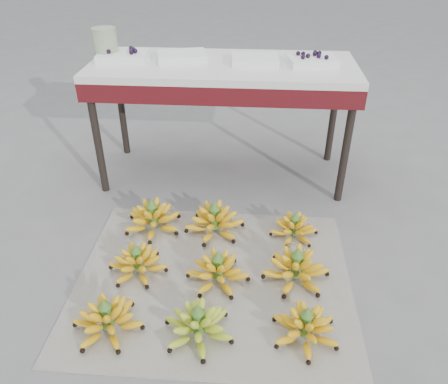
# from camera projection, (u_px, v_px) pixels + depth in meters

# --- Properties ---
(ground) EXTENTS (60.00, 60.00, 0.00)m
(ground) POSITION_uv_depth(u_px,v_px,m) (206.00, 275.00, 2.04)
(ground) COLOR slate
(ground) RESTS_ON ground
(newspaper_mat) EXTENTS (1.25, 1.05, 0.01)m
(newspaper_mat) POSITION_uv_depth(u_px,v_px,m) (214.00, 279.00, 2.01)
(newspaper_mat) COLOR silver
(newspaper_mat) RESTS_ON ground
(bunch_front_left) EXTENTS (0.34, 0.34, 0.17)m
(bunch_front_left) POSITION_uv_depth(u_px,v_px,m) (107.00, 320.00, 1.74)
(bunch_front_left) COLOR #FFB90D
(bunch_front_left) RESTS_ON newspaper_mat
(bunch_front_center) EXTENTS (0.35, 0.35, 0.17)m
(bunch_front_center) POSITION_uv_depth(u_px,v_px,m) (198.00, 325.00, 1.71)
(bunch_front_center) COLOR olive
(bunch_front_center) RESTS_ON newspaper_mat
(bunch_front_right) EXTENTS (0.36, 0.36, 0.16)m
(bunch_front_right) POSITION_uv_depth(u_px,v_px,m) (305.00, 327.00, 1.71)
(bunch_front_right) COLOR #FFB90D
(bunch_front_right) RESTS_ON newspaper_mat
(bunch_mid_left) EXTENTS (0.28, 0.28, 0.16)m
(bunch_mid_left) POSITION_uv_depth(u_px,v_px,m) (138.00, 263.00, 2.02)
(bunch_mid_left) COLOR #FFB90D
(bunch_mid_left) RESTS_ON newspaper_mat
(bunch_mid_center) EXTENTS (0.35, 0.35, 0.17)m
(bunch_mid_center) POSITION_uv_depth(u_px,v_px,m) (218.00, 271.00, 1.97)
(bunch_mid_center) COLOR #FFB90D
(bunch_mid_center) RESTS_ON newspaper_mat
(bunch_mid_right) EXTENTS (0.33, 0.33, 0.18)m
(bunch_mid_right) POSITION_uv_depth(u_px,v_px,m) (296.00, 268.00, 1.98)
(bunch_mid_right) COLOR #FFB90D
(bunch_mid_right) RESTS_ON newspaper_mat
(bunch_back_left) EXTENTS (0.37, 0.37, 0.18)m
(bunch_back_left) POSITION_uv_depth(u_px,v_px,m) (153.00, 218.00, 2.30)
(bunch_back_left) COLOR #FFB90D
(bunch_back_left) RESTS_ON newspaper_mat
(bunch_back_center) EXTENTS (0.33, 0.33, 0.19)m
(bunch_back_center) POSITION_uv_depth(u_px,v_px,m) (215.00, 221.00, 2.28)
(bunch_back_center) COLOR #FFB90D
(bunch_back_center) RESTS_ON newspaper_mat
(bunch_back_right) EXTENTS (0.31, 0.31, 0.15)m
(bunch_back_right) POSITION_uv_depth(u_px,v_px,m) (294.00, 228.00, 2.25)
(bunch_back_right) COLOR #FFB90D
(bunch_back_right) RESTS_ON newspaper_mat
(vendor_table) EXTENTS (1.50, 0.60, 0.72)m
(vendor_table) POSITION_uv_depth(u_px,v_px,m) (223.00, 77.00, 2.49)
(vendor_table) COLOR black
(vendor_table) RESTS_ON ground
(tray_far_left) EXTENTS (0.29, 0.21, 0.07)m
(tray_far_left) POSITION_uv_depth(u_px,v_px,m) (124.00, 56.00, 2.48)
(tray_far_left) COLOR white
(tray_far_left) RESTS_ON vendor_table
(tray_left) EXTENTS (0.31, 0.25, 0.04)m
(tray_left) POSITION_uv_depth(u_px,v_px,m) (182.00, 56.00, 2.48)
(tray_left) COLOR white
(tray_left) RESTS_ON vendor_table
(tray_right) EXTENTS (0.27, 0.20, 0.04)m
(tray_right) POSITION_uv_depth(u_px,v_px,m) (255.00, 60.00, 2.42)
(tray_right) COLOR white
(tray_right) RESTS_ON vendor_table
(tray_far_right) EXTENTS (0.29, 0.23, 0.07)m
(tray_far_right) POSITION_uv_depth(u_px,v_px,m) (312.00, 61.00, 2.40)
(tray_far_right) COLOR white
(tray_far_right) RESTS_ON vendor_table
(glass_jar) EXTENTS (0.16, 0.16, 0.17)m
(glass_jar) POSITION_uv_depth(u_px,v_px,m) (105.00, 44.00, 2.47)
(glass_jar) COLOR beige
(glass_jar) RESTS_ON vendor_table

